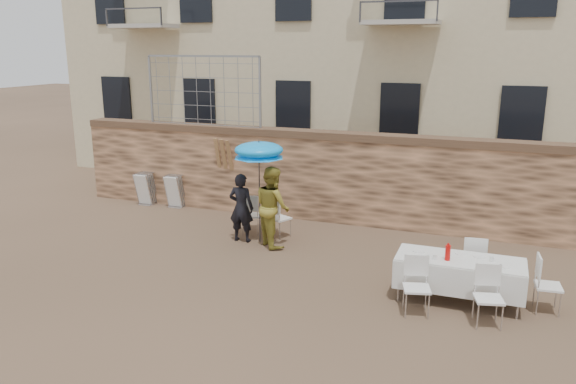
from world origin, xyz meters
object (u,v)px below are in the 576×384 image
(table_chair_side, at_px, (549,285))
(chair_stack_right, at_px, (177,190))
(table_chair_front_right, at_px, (489,297))
(table_chair_front_left, at_px, (417,287))
(man_suit, at_px, (241,208))
(soda_bottle, at_px, (448,253))
(couple_chair_left, at_px, (252,214))
(table_chair_back, at_px, (474,260))
(woman_dress, at_px, (273,206))
(chair_stack_left, at_px, (149,187))
(banquet_table, at_px, (460,261))
(couple_chair_right, at_px, (280,217))
(umbrella, at_px, (259,153))

(table_chair_side, xyz_separation_m, chair_stack_right, (-9.02, 3.34, -0.02))
(table_chair_front_right, bearing_deg, table_chair_front_left, 165.79)
(table_chair_front_right, xyz_separation_m, table_chair_side, (0.90, 0.85, 0.00))
(man_suit, distance_m, soda_bottle, 4.86)
(couple_chair_left, bearing_deg, soda_bottle, 143.09)
(table_chair_back, bearing_deg, table_chair_side, 143.68)
(table_chair_front_left, height_order, table_chair_side, same)
(woman_dress, height_order, soda_bottle, woman_dress)
(table_chair_front_right, bearing_deg, table_chair_side, 29.15)
(man_suit, distance_m, couple_chair_left, 0.62)
(man_suit, bearing_deg, table_chair_back, 169.27)
(woman_dress, distance_m, table_chair_side, 5.61)
(table_chair_front_right, distance_m, chair_stack_right, 9.14)
(table_chair_front_right, height_order, chair_stack_left, table_chair_front_right)
(woman_dress, distance_m, couple_chair_left, 1.01)
(man_suit, xyz_separation_m, table_chair_back, (4.97, -0.68, -0.30))
(table_chair_front_left, height_order, table_chair_front_right, same)
(woman_dress, bearing_deg, soda_bottle, -158.93)
(banquet_table, xyz_separation_m, table_chair_front_left, (-0.60, -0.75, -0.25))
(couple_chair_right, distance_m, soda_bottle, 4.47)
(umbrella, relative_size, soda_bottle, 8.21)
(umbrella, bearing_deg, table_chair_front_left, -31.74)
(banquet_table, bearing_deg, chair_stack_left, 158.00)
(couple_chair_right, bearing_deg, soda_bottle, 175.79)
(man_suit, height_order, couple_chair_right, man_suit)
(man_suit, relative_size, umbrella, 0.73)
(man_suit, bearing_deg, banquet_table, 159.83)
(soda_bottle, relative_size, table_chair_front_left, 0.27)
(umbrella, relative_size, table_chair_side, 2.22)
(table_chair_back, bearing_deg, soda_bottle, 61.10)
(man_suit, xyz_separation_m, woman_dress, (0.75, 0.00, 0.11))
(couple_chair_right, xyz_separation_m, chair_stack_left, (-4.44, 1.41, -0.02))
(couple_chair_right, xyz_separation_m, table_chair_front_left, (3.47, -2.78, 0.00))
(couple_chair_right, height_order, soda_bottle, soda_bottle)
(couple_chair_left, height_order, chair_stack_left, couple_chair_left)
(banquet_table, bearing_deg, couple_chair_left, 156.92)
(couple_chair_left, bearing_deg, banquet_table, 145.54)
(table_chair_front_left, distance_m, table_chair_front_right, 1.10)
(man_suit, distance_m, couple_chair_right, 0.94)
(table_chair_front_left, bearing_deg, table_chair_back, 47.47)
(banquet_table, xyz_separation_m, table_chair_side, (1.40, 0.10, -0.25))
(man_suit, distance_m, table_chair_front_left, 4.74)
(banquet_table, relative_size, table_chair_front_left, 2.19)
(woman_dress, bearing_deg, couple_chair_right, -40.59)
(man_suit, bearing_deg, table_chair_side, 164.47)
(umbrella, distance_m, table_chair_side, 6.16)
(table_chair_front_left, relative_size, chair_stack_right, 1.04)
(table_chair_side, distance_m, chair_stack_right, 9.62)
(table_chair_front_right, distance_m, table_chair_back, 1.58)
(woman_dress, bearing_deg, couple_chair_left, 7.97)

